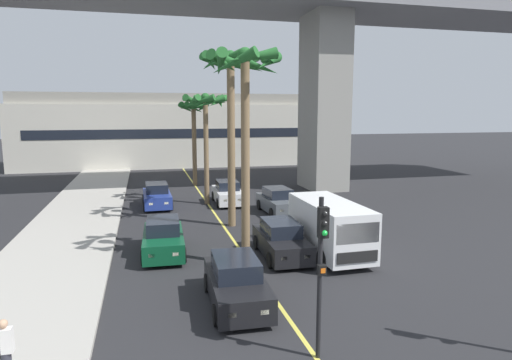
{
  "coord_description": "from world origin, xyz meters",
  "views": [
    {
      "loc": [
        -4.08,
        -2.11,
        6.26
      ],
      "look_at": [
        0.0,
        14.0,
        3.68
      ],
      "focal_mm": 31.08,
      "sensor_mm": 36.0,
      "label": 1
    }
  ],
  "objects_px": {
    "car_queue_fourth": "(228,193)",
    "car_queue_fifth": "(281,240)",
    "palm_tree_mid_median": "(231,85)",
    "car_queue_second": "(278,202)",
    "palm_tree_far_median": "(246,87)",
    "car_queue_third": "(163,238)",
    "traffic_light_median_near": "(321,257)",
    "car_queue_front": "(236,283)",
    "car_queue_sixth": "(157,196)",
    "delivery_van": "(330,226)",
    "palm_tree_farthest_median": "(206,110)",
    "pedestrian_near_crosswalk": "(6,352)",
    "palm_tree_near_median": "(194,116)"
  },
  "relations": [
    {
      "from": "car_queue_fourth",
      "to": "car_queue_fifth",
      "type": "relative_size",
      "value": 1.0
    },
    {
      "from": "palm_tree_mid_median",
      "to": "car_queue_second",
      "type": "bearing_deg",
      "value": 35.05
    },
    {
      "from": "palm_tree_mid_median",
      "to": "palm_tree_far_median",
      "type": "distance_m",
      "value": 6.42
    },
    {
      "from": "car_queue_third",
      "to": "traffic_light_median_near",
      "type": "bearing_deg",
      "value": -70.04
    },
    {
      "from": "car_queue_front",
      "to": "car_queue_fifth",
      "type": "bearing_deg",
      "value": 56.01
    },
    {
      "from": "car_queue_sixth",
      "to": "traffic_light_median_near",
      "type": "height_order",
      "value": "traffic_light_median_near"
    },
    {
      "from": "palm_tree_far_median",
      "to": "car_queue_fourth",
      "type": "bearing_deg",
      "value": 82.94
    },
    {
      "from": "car_queue_third",
      "to": "delivery_van",
      "type": "distance_m",
      "value": 7.34
    },
    {
      "from": "delivery_van",
      "to": "traffic_light_median_near",
      "type": "xyz_separation_m",
      "value": [
        -3.61,
        -7.68,
        1.43
      ]
    },
    {
      "from": "car_queue_front",
      "to": "car_queue_sixth",
      "type": "bearing_deg",
      "value": 97.31
    },
    {
      "from": "car_queue_third",
      "to": "palm_tree_mid_median",
      "type": "bearing_deg",
      "value": 46.48
    },
    {
      "from": "car_queue_fourth",
      "to": "palm_tree_mid_median",
      "type": "bearing_deg",
      "value": -98.32
    },
    {
      "from": "car_queue_front",
      "to": "traffic_light_median_near",
      "type": "relative_size",
      "value": 0.99
    },
    {
      "from": "car_queue_front",
      "to": "delivery_van",
      "type": "relative_size",
      "value": 0.79
    },
    {
      "from": "car_queue_third",
      "to": "palm_tree_mid_median",
      "type": "distance_m",
      "value": 8.91
    },
    {
      "from": "palm_tree_mid_median",
      "to": "car_queue_sixth",
      "type": "bearing_deg",
      "value": 122.45
    },
    {
      "from": "car_queue_second",
      "to": "car_queue_third",
      "type": "bearing_deg",
      "value": -138.34
    },
    {
      "from": "car_queue_sixth",
      "to": "palm_tree_far_median",
      "type": "bearing_deg",
      "value": -75.57
    },
    {
      "from": "car_queue_second",
      "to": "traffic_light_median_near",
      "type": "xyz_separation_m",
      "value": [
        -3.79,
        -16.0,
        1.99
      ]
    },
    {
      "from": "car_queue_second",
      "to": "palm_tree_far_median",
      "type": "height_order",
      "value": "palm_tree_far_median"
    },
    {
      "from": "car_queue_front",
      "to": "delivery_van",
      "type": "bearing_deg",
      "value": 38.51
    },
    {
      "from": "car_queue_fourth",
      "to": "palm_tree_far_median",
      "type": "relative_size",
      "value": 0.48
    },
    {
      "from": "traffic_light_median_near",
      "to": "car_queue_front",
      "type": "bearing_deg",
      "value": 110.51
    },
    {
      "from": "car_queue_third",
      "to": "car_queue_fourth",
      "type": "distance_m",
      "value": 11.14
    },
    {
      "from": "car_queue_front",
      "to": "car_queue_second",
      "type": "bearing_deg",
      "value": 67.16
    },
    {
      "from": "car_queue_sixth",
      "to": "palm_tree_mid_median",
      "type": "distance_m",
      "value": 9.95
    },
    {
      "from": "car_queue_fourth",
      "to": "car_queue_sixth",
      "type": "bearing_deg",
      "value": 179.04
    },
    {
      "from": "car_queue_fifth",
      "to": "car_queue_third",
      "type": "bearing_deg",
      "value": 162.34
    },
    {
      "from": "car_queue_second",
      "to": "car_queue_fifth",
      "type": "height_order",
      "value": "same"
    },
    {
      "from": "delivery_van",
      "to": "palm_tree_farthest_median",
      "type": "relative_size",
      "value": 0.71
    },
    {
      "from": "car_queue_front",
      "to": "pedestrian_near_crosswalk",
      "type": "xyz_separation_m",
      "value": [
        -5.89,
        -3.33,
        0.28
      ]
    },
    {
      "from": "car_queue_second",
      "to": "palm_tree_mid_median",
      "type": "distance_m",
      "value": 8.03
    },
    {
      "from": "palm_tree_near_median",
      "to": "car_queue_fifth",
      "type": "bearing_deg",
      "value": -85.66
    },
    {
      "from": "car_queue_second",
      "to": "car_queue_third",
      "type": "xyz_separation_m",
      "value": [
        -7.26,
        -6.46,
        0.0
      ]
    },
    {
      "from": "car_queue_sixth",
      "to": "car_queue_front",
      "type": "bearing_deg",
      "value": -82.69
    },
    {
      "from": "car_queue_front",
      "to": "pedestrian_near_crosswalk",
      "type": "distance_m",
      "value": 6.77
    },
    {
      "from": "car_queue_third",
      "to": "palm_tree_mid_median",
      "type": "height_order",
      "value": "palm_tree_mid_median"
    },
    {
      "from": "car_queue_fourth",
      "to": "car_queue_sixth",
      "type": "distance_m",
      "value": 4.73
    },
    {
      "from": "car_queue_fifth",
      "to": "pedestrian_near_crosswalk",
      "type": "distance_m",
      "value": 11.59
    },
    {
      "from": "car_queue_front",
      "to": "palm_tree_near_median",
      "type": "relative_size",
      "value": 0.58
    },
    {
      "from": "delivery_van",
      "to": "traffic_light_median_near",
      "type": "relative_size",
      "value": 1.26
    },
    {
      "from": "palm_tree_far_median",
      "to": "car_queue_third",
      "type": "bearing_deg",
      "value": 144.72
    },
    {
      "from": "car_queue_sixth",
      "to": "pedestrian_near_crosswalk",
      "type": "distance_m",
      "value": 19.7
    },
    {
      "from": "palm_tree_far_median",
      "to": "pedestrian_near_crosswalk",
      "type": "height_order",
      "value": "palm_tree_far_median"
    },
    {
      "from": "delivery_van",
      "to": "pedestrian_near_crosswalk",
      "type": "bearing_deg",
      "value": -146.12
    },
    {
      "from": "palm_tree_farthest_median",
      "to": "car_queue_third",
      "type": "bearing_deg",
      "value": -108.24
    },
    {
      "from": "car_queue_fourth",
      "to": "palm_tree_near_median",
      "type": "xyz_separation_m",
      "value": [
        -1.31,
        8.23,
        5.13
      ]
    },
    {
      "from": "palm_tree_far_median",
      "to": "pedestrian_near_crosswalk",
      "type": "xyz_separation_m",
      "value": [
        -7.03,
        -6.88,
        -6.18
      ]
    },
    {
      "from": "palm_tree_near_median",
      "to": "palm_tree_far_median",
      "type": "height_order",
      "value": "palm_tree_far_median"
    },
    {
      "from": "car_queue_third",
      "to": "delivery_van",
      "type": "height_order",
      "value": "delivery_van"
    }
  ]
}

